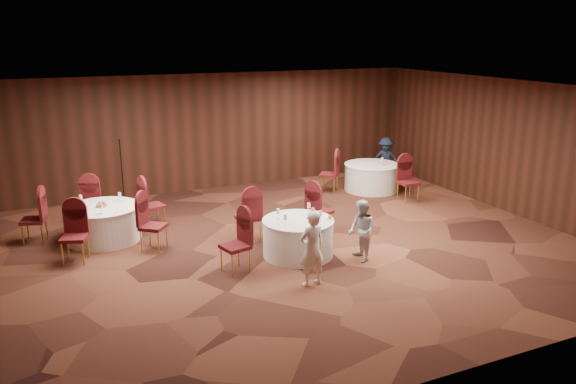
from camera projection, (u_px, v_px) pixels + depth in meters
name	position (u px, v px, depth m)	size (l,w,h in m)	color
ground	(283.00, 247.00, 11.58)	(12.00, 12.00, 0.00)	black
room_shell	(283.00, 154.00, 11.04)	(12.00, 12.00, 12.00)	silver
table_main	(298.00, 237.00, 11.04)	(1.41, 1.41, 0.74)	white
table_left	(103.00, 223.00, 11.86)	(1.56, 1.56, 0.74)	white
table_right	(372.00, 177.00, 15.64)	(1.52, 1.52, 0.74)	white
chairs_main	(270.00, 224.00, 11.45)	(3.02, 2.04, 1.00)	#3F0C0F
chairs_left	(102.00, 217.00, 11.85)	(3.10, 2.98, 1.00)	#3F0C0F
chairs_right	(368.00, 178.00, 15.02)	(2.12, 2.27, 1.00)	#3F0C0F
tabletop_main	(308.00, 215.00, 10.94)	(1.06, 1.01, 0.22)	silver
tabletop_left	(101.00, 203.00, 11.74)	(0.86, 0.88, 0.22)	silver
tabletop_right	(382.00, 160.00, 15.38)	(0.08, 0.08, 0.22)	silver
mic_stand	(123.00, 188.00, 13.99)	(0.24, 0.24, 1.75)	black
woman_a	(312.00, 249.00, 9.66)	(0.49, 0.32, 1.35)	white
woman_b	(361.00, 231.00, 10.74)	(0.59, 0.46, 1.21)	silver
man_c	(385.00, 159.00, 16.51)	(0.85, 0.49, 1.31)	black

